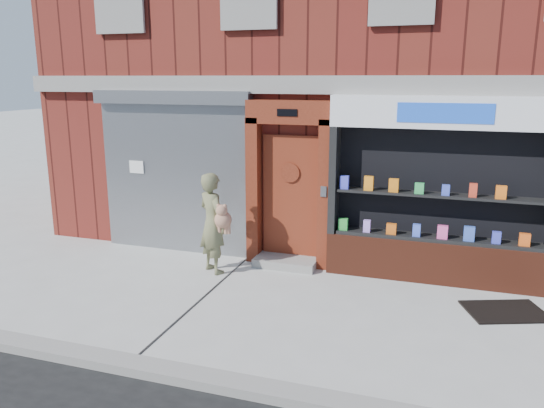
% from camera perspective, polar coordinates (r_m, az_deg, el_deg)
% --- Properties ---
extents(ground, '(80.00, 80.00, 0.00)m').
position_cam_1_polar(ground, '(7.79, 3.23, -11.38)').
color(ground, '#9E9E99').
rests_on(ground, ground).
extents(curb, '(60.00, 0.30, 0.12)m').
position_cam_1_polar(curb, '(5.96, -2.45, -19.15)').
color(curb, gray).
rests_on(curb, ground).
extents(building, '(12.00, 8.16, 8.00)m').
position_cam_1_polar(building, '(12.98, 10.64, 16.47)').
color(building, maroon).
rests_on(building, ground).
extents(shutter_bay, '(3.10, 0.30, 3.04)m').
position_cam_1_polar(shutter_bay, '(10.11, -10.41, 4.41)').
color(shutter_bay, gray).
rests_on(shutter_bay, ground).
extents(red_door_bay, '(1.52, 0.58, 2.90)m').
position_cam_1_polar(red_door_bay, '(9.24, 1.84, 2.14)').
color(red_door_bay, '#541B0E').
rests_on(red_door_bay, ground).
extents(pharmacy_bay, '(3.50, 0.41, 3.00)m').
position_cam_1_polar(pharmacy_bay, '(8.86, 17.43, 0.46)').
color(pharmacy_bay, '#5F2616').
rests_on(pharmacy_bay, ground).
extents(woman, '(0.76, 0.70, 1.73)m').
position_cam_1_polar(woman, '(9.02, -6.33, -2.01)').
color(woman, '#676744').
rests_on(woman, ground).
extents(doormat, '(1.28, 1.09, 0.03)m').
position_cam_1_polar(doormat, '(8.42, 23.80, -10.52)').
color(doormat, black).
rests_on(doormat, ground).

